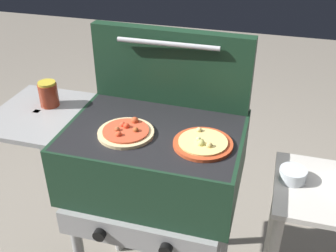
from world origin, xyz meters
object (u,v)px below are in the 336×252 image
Objects in this scene: pizza_cheese at (203,143)px; prep_table at (328,237)px; topping_bowl_near at (292,175)px; sauce_jar at (48,94)px; pizza_pepperoni at (126,132)px; grill at (151,161)px.

pizza_cheese is 0.27× the size of prep_table.
pizza_cheese is 0.34m from topping_bowl_near.
pizza_pepperoni is at bearing -17.87° from sauce_jar.
grill is 4.82× the size of pizza_pepperoni.
pizza_pepperoni reaches higher than prep_table.
pizza_pepperoni is 2.12× the size of topping_bowl_near.
pizza_cheese is 0.60m from prep_table.
grill is 9.45× the size of sauce_jar.
pizza_cheese reaches higher than topping_bowl_near.
prep_table is 8.11× the size of topping_bowl_near.
sauce_jar is (-0.44, 0.06, 0.19)m from grill.
sauce_jar reaches higher than grill.
sauce_jar reaches higher than topping_bowl_near.
prep_table is at bearing -2.97° from sauce_jar.
grill is at bearing -8.06° from sauce_jar.
sauce_jar is (-0.37, 0.12, 0.04)m from pizza_pepperoni.
grill is 4.74× the size of pizza_cheese.
pizza_cheese reaches higher than prep_table.
pizza_cheese is (0.20, -0.05, 0.15)m from grill.
topping_bowl_near reaches higher than prep_table.
pizza_cheese is 0.27m from pizza_pepperoni.
sauce_jar is 0.97m from topping_bowl_near.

